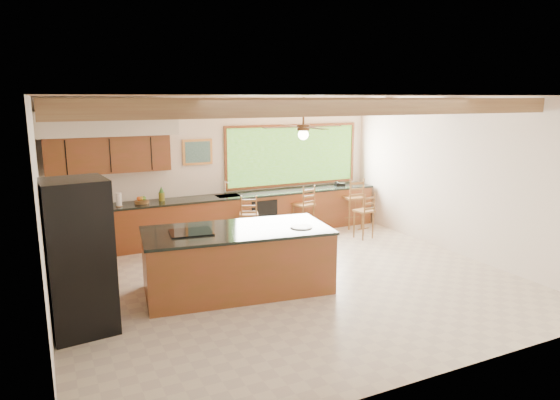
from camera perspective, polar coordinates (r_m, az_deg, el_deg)
name	(u,v)px	position (r m, az deg, el deg)	size (l,w,h in m)	color
ground	(290,281)	(8.36, 1.12, -9.23)	(7.20, 7.20, 0.00)	#C2B3A1
room_shell	(264,144)	(8.36, -1.89, 6.40)	(7.27, 6.54, 3.02)	#F0E2CF
counter_run	(197,225)	(10.18, -9.46, -2.81)	(7.12, 3.10, 1.22)	brown
island	(237,260)	(7.84, -4.90, -6.83)	(2.99, 1.69, 1.01)	brown
refrigerator	(78,257)	(6.84, -22.06, -6.07)	(0.85, 0.83, 2.00)	black
bar_stool_a	(305,206)	(10.91, 2.84, -0.64)	(0.48, 0.48, 1.11)	brown
bar_stool_b	(250,215)	(10.18, -3.47, -1.74)	(0.49, 0.49, 1.05)	brown
bar_stool_c	(365,212)	(10.75, 9.73, -1.35)	(0.41, 0.41, 0.99)	brown
bar_stool_d	(354,198)	(11.56, 8.47, 0.17)	(0.46, 0.46, 1.18)	brown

